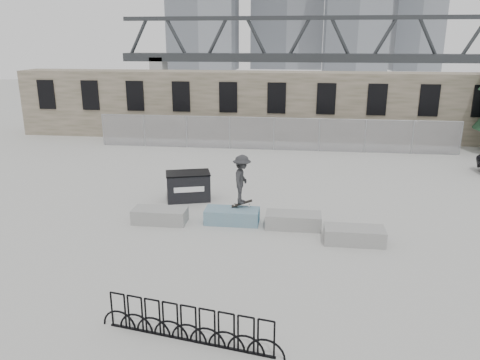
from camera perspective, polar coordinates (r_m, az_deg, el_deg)
name	(u,v)px	position (r m, az deg, el deg)	size (l,w,h in m)	color
ground	(254,226)	(17.26, 1.68, -5.66)	(120.00, 120.00, 0.00)	#A4A39F
stone_wall	(277,105)	(32.45, 4.58, 9.06)	(36.00, 2.58, 4.50)	#655D4A
chainlink_fence	(274,133)	(28.96, 4.15, 5.69)	(22.06, 0.06, 2.02)	gray
planter_far_left	(160,215)	(17.76, -9.74, -4.23)	(2.00, 0.90, 0.54)	#979794
planter_center_left	(232,215)	(17.47, -0.97, -4.34)	(2.00, 0.90, 0.54)	teal
planter_center_right	(293,220)	(17.16, 6.51, -4.85)	(2.00, 0.90, 0.54)	#979794
planter_offset	(354,235)	(16.27, 13.75, -6.48)	(2.00, 0.90, 0.54)	#979794
dumpster	(188,186)	(19.96, -6.32, -0.74)	(2.08, 1.60, 1.21)	black
bike_rack	(189,324)	(11.07, -6.28, -17.08)	(4.43, 0.86, 0.90)	black
truss_bridge	(361,57)	(71.43, 14.54, 14.30)	(70.00, 3.00, 9.80)	#2D3033
skateboarder	(242,179)	(17.24, 0.24, 0.08)	(0.79, 1.21, 1.99)	#27282A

